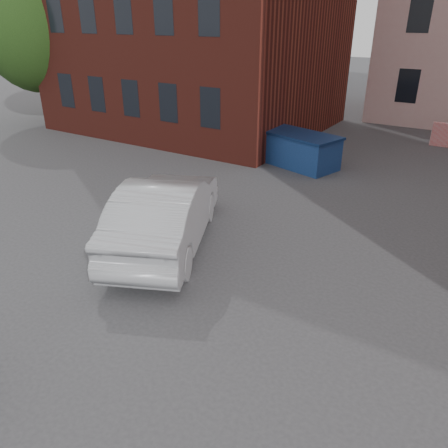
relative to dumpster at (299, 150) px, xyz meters
The scene contains 5 objects.
ground 9.35m from the dumpster, 78.76° to the right, with size 120.00×120.00×0.00m, color #38383A.
far_building 22.52m from the dumpster, 144.76° to the left, with size 6.00×6.00×8.00m, color maroon.
tree 14.89m from the dumpster, behind, with size 5.28×5.28×8.30m.
dumpster is the anchor object (origin of this frame).
silver_car 7.54m from the dumpster, 91.44° to the right, with size 1.78×5.09×1.68m, color #A9ACB0.
Camera 1 is at (4.27, -5.71, 5.06)m, focal length 35.00 mm.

